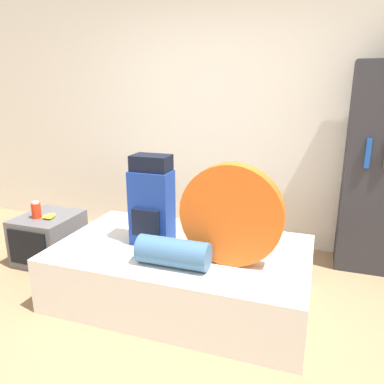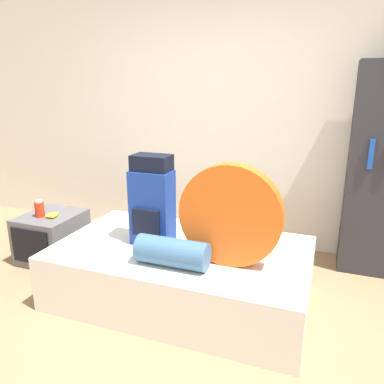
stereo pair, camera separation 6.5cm
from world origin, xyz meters
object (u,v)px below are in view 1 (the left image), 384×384
sleeping_roll (173,252)px  television (49,238)px  backpack (152,202)px  tent_bag (231,215)px  canister (36,210)px

sleeping_roll → television: size_ratio=0.88×
backpack → television: bearing=170.5°
television → tent_bag: bearing=-10.6°
sleeping_roll → canister: 1.61m
tent_bag → canister: tent_bag is taller
backpack → tent_bag: 0.68m
backpack → television: (-1.20, 0.20, -0.55)m
backpack → canister: (-1.24, 0.13, -0.25)m
tent_bag → sleeping_roll: 0.48m
tent_bag → sleeping_roll: size_ratio=1.41×
tent_bag → canister: size_ratio=4.55×
backpack → canister: size_ratio=4.47×
sleeping_roll → canister: bearing=163.9°
canister → tent_bag: bearing=-8.2°
backpack → television: 1.33m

